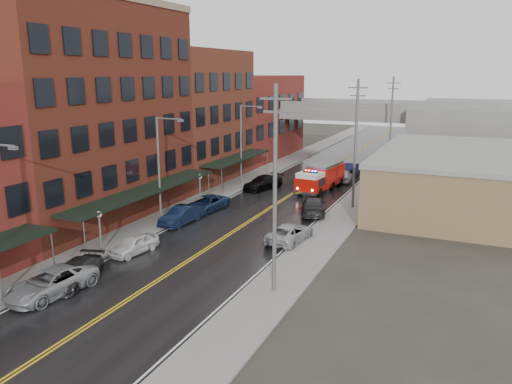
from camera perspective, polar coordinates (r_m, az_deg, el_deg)
The scene contains 31 objects.
road at distance 45.48m, azimuth 0.64°, elevation -2.47°, with size 11.00×160.00×0.02m, color black.
sidewalk_left at distance 48.68m, azimuth -7.29°, elevation -1.42°, with size 3.00×160.00×0.15m, color slate.
sidewalk_right at distance 43.24m, azimuth 9.59°, elevation -3.44°, with size 3.00×160.00×0.15m, color slate.
curb_left at distance 47.88m, azimuth -5.59°, elevation -1.63°, with size 0.30×160.00×0.15m, color gray.
curb_right at distance 43.64m, azimuth 7.49°, elevation -3.20°, with size 0.30×160.00×0.15m, color gray.
brick_building_b at distance 45.18m, azimuth -18.90°, elevation 8.31°, with size 9.00×20.00×18.00m, color #592717.
brick_building_c at distance 59.35m, azimuth -7.28°, elevation 8.57°, with size 9.00×15.00×15.00m, color brown.
brick_building_far at distance 74.97m, azimuth -0.30°, elevation 8.56°, with size 9.00×20.00×12.00m, color maroon.
tan_building at distance 51.22m, azimuth 22.00°, elevation 1.23°, with size 14.00×22.00×5.00m, color #896A49.
right_far_block at distance 80.66m, azimuth 24.38°, elevation 6.29°, with size 18.00×30.00×8.00m, color slate.
awning_1 at distance 42.44m, azimuth -12.48°, elevation 0.18°, with size 2.60×18.00×3.09m.
awning_2 at distance 57.17m, azimuth -2.13°, elevation 3.92°, with size 2.60×13.00×3.09m.
globe_lamp_1 at distance 36.69m, azimuth -17.46°, elevation -3.34°, with size 0.44×0.44×3.12m.
globe_lamp_2 at distance 47.70m, azimuth -6.44°, elevation 1.06°, with size 0.44×0.44×3.12m.
street_lamp_1 at distance 42.25m, azimuth -10.80°, elevation 3.25°, with size 2.64×0.22×9.00m.
street_lamp_2 at distance 56.00m, azimuth -1.50°, elevation 5.99°, with size 2.64×0.22×9.00m.
utility_pole_0 at distance 27.81m, azimuth 2.18°, elevation 0.48°, with size 1.80×0.24×12.00m.
utility_pole_1 at distance 46.70m, azimuth 11.31°, elevation 5.59°, with size 1.80×0.24×12.00m.
utility_pole_2 at distance 66.25m, azimuth 15.16°, elevation 7.69°, with size 1.80×0.24×12.00m.
overpass at distance 74.49m, azimuth 10.47°, elevation 8.30°, with size 40.00×10.00×7.50m.
fire_truck at distance 54.28m, azimuth 7.39°, elevation 1.74°, with size 3.91×8.07×2.85m.
parked_car_left_2 at distance 31.57m, azimuth -22.35°, elevation -9.53°, with size 2.52×5.47×1.52m, color gray.
parked_car_left_3 at distance 32.66m, azimuth -19.95°, elevation -8.67°, with size 1.93×4.75×1.38m, color black.
parked_car_left_4 at distance 36.63m, azimuth -13.77°, elevation -5.82°, with size 1.59×3.96×1.35m, color silver.
parked_car_left_5 at distance 42.72m, azimuth -8.54°, elevation -2.66°, with size 1.59×4.56×1.50m, color black.
parked_car_left_6 at distance 46.40m, azimuth -5.63°, elevation -1.34°, with size 2.31×5.00×1.39m, color #122446.
parked_car_left_7 at distance 54.62m, azimuth 0.79°, elevation 1.07°, with size 2.10×5.15×1.50m, color black.
parked_car_right_0 at distance 38.01m, azimuth 3.92°, elevation -4.69°, with size 2.31×5.01×1.39m, color #A4A7AC.
parked_car_right_1 at distance 45.36m, azimuth 6.57°, elevation -1.61°, with size 2.17×5.34×1.55m, color black.
parked_car_right_2 at distance 59.20m, azimuth 10.05°, elevation 1.83°, with size 1.72×4.27×1.46m, color silver.
parked_car_right_3 at distance 63.11m, azimuth 10.96°, elevation 2.60°, with size 1.72×4.93×1.62m, color black.
Camera 1 is at (17.14, -10.19, 12.63)m, focal length 35.00 mm.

